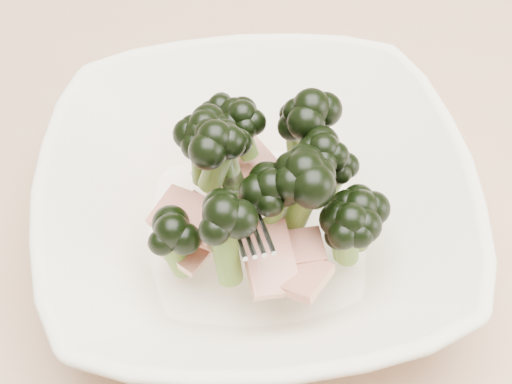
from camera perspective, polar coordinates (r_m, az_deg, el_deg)
dining_table at (r=0.64m, az=7.95°, el=-3.43°), size 1.20×0.80×0.75m
broccoli_dish at (r=0.47m, az=0.13°, el=-0.79°), size 0.31×0.31×0.12m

